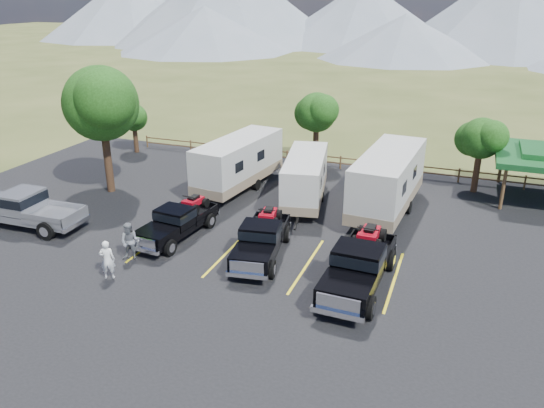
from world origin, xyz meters
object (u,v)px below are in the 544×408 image
(person_a, at_px, (107,260))
(pickup_silver, at_px, (26,209))
(rig_right, at_px, (359,264))
(trailer_left, at_px, (238,163))
(tree_big_nw, at_px, (101,103))
(rig_center, at_px, (262,238))
(trailer_center, at_px, (305,179))
(trailer_right, at_px, (388,182))
(rig_left, at_px, (178,221))
(person_b, at_px, (130,242))

(person_a, bearing_deg, pickup_silver, -47.53)
(rig_right, distance_m, trailer_left, 13.43)
(trailer_left, height_order, pickup_silver, trailer_left)
(tree_big_nw, relative_size, rig_center, 1.31)
(rig_center, height_order, trailer_left, trailer_left)
(trailer_center, distance_m, trailer_right, 4.79)
(person_a, bearing_deg, trailer_left, -118.45)
(tree_big_nw, distance_m, rig_right, 18.71)
(trailer_left, xyz_separation_m, person_a, (-0.72, -12.48, -0.79))
(tree_big_nw, height_order, trailer_left, tree_big_nw)
(rig_right, height_order, person_a, rig_right)
(trailer_left, xyz_separation_m, trailer_right, (9.45, -0.64, 0.14))
(trailer_right, height_order, pickup_silver, trailer_right)
(rig_center, distance_m, trailer_center, 7.28)
(rig_left, height_order, person_a, rig_left)
(person_b, bearing_deg, trailer_center, 45.68)
(rig_center, relative_size, trailer_center, 0.72)
(trailer_left, bearing_deg, rig_center, -52.13)
(rig_left, xyz_separation_m, person_a, (-0.74, -4.80, 0.02))
(tree_big_nw, height_order, trailer_right, tree_big_nw)
(trailer_left, height_order, trailer_center, trailer_left)
(rig_left, height_order, rig_right, rig_right)
(tree_big_nw, bearing_deg, trailer_right, 8.86)
(trailer_left, height_order, person_a, trailer_left)
(pickup_silver, bearing_deg, trailer_right, 114.96)
(rig_center, height_order, trailer_right, trailer_right)
(person_a, bearing_deg, person_b, -112.96)
(tree_big_nw, height_order, person_a, tree_big_nw)
(rig_left, bearing_deg, trailer_left, 95.76)
(person_a, bearing_deg, trailer_center, -140.04)
(trailer_left, bearing_deg, trailer_right, 3.36)
(tree_big_nw, bearing_deg, rig_right, -19.24)
(rig_right, bearing_deg, pickup_silver, -177.65)
(rig_center, bearing_deg, person_a, -150.66)
(tree_big_nw, distance_m, rig_center, 13.95)
(rig_right, relative_size, person_b, 3.54)
(tree_big_nw, relative_size, trailer_right, 0.77)
(trailer_right, bearing_deg, trailer_left, -179.93)
(person_a, xyz_separation_m, person_b, (-0.07, 1.80, 0.03))
(tree_big_nw, distance_m, trailer_center, 12.99)
(rig_left, bearing_deg, pickup_silver, -162.64)
(trailer_center, xyz_separation_m, person_a, (-5.39, -11.62, -0.60))
(trailer_center, height_order, pickup_silver, trailer_center)
(tree_big_nw, xyz_separation_m, rig_right, (17.14, -5.98, -4.51))
(rig_right, distance_m, trailer_center, 9.80)
(rig_left, bearing_deg, person_a, -93.22)
(trailer_center, bearing_deg, rig_right, -70.36)
(rig_left, distance_m, rig_center, 4.80)
(trailer_right, relative_size, person_a, 5.63)
(rig_right, xyz_separation_m, pickup_silver, (-17.92, -0.15, -0.02))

